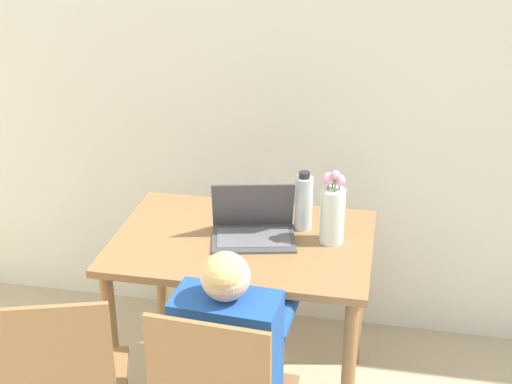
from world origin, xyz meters
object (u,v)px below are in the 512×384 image
object	(u,v)px
laptop	(253,224)
person_seated	(232,349)
water_bottle	(304,202)
flower_vase	(332,211)

from	to	relation	value
laptop	person_seated	bearing A→B (deg)	-98.74
person_seated	water_bottle	xyz separation A→B (m)	(0.14, 0.66, 0.24)
laptop	flower_vase	xyz separation A→B (m)	(0.30, 0.02, 0.08)
laptop	flower_vase	bearing A→B (deg)	-9.45
laptop	flower_vase	distance (m)	0.31
flower_vase	laptop	bearing A→B (deg)	-176.74
laptop	water_bottle	world-z (taller)	water_bottle
person_seated	water_bottle	size ratio (longest dim) A/B	4.21
person_seated	laptop	bearing A→B (deg)	-82.16
person_seated	flower_vase	distance (m)	0.68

